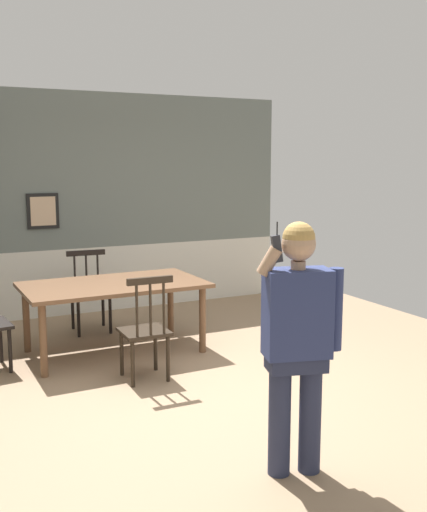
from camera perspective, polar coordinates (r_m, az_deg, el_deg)
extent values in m
plane|color=#9E7F60|center=(5.28, -1.14, -12.84)|extent=(7.16, 7.16, 0.00)
cube|color=slate|center=(7.98, -11.25, 7.86)|extent=(5.24, 0.12, 1.96)
cube|color=silver|center=(8.13, -10.96, -2.11)|extent=(5.24, 0.14, 0.85)
cube|color=silver|center=(8.03, -11.00, 0.84)|extent=(5.24, 0.05, 0.06)
cube|color=black|center=(7.78, -15.69, 4.08)|extent=(0.38, 0.03, 0.43)
cube|color=beige|center=(7.76, -15.67, 4.07)|extent=(0.30, 0.01, 0.35)
cube|color=brown|center=(6.28, -9.36, -2.69)|extent=(1.83, 1.06, 0.04)
cylinder|color=brown|center=(5.78, -15.67, -7.64)|extent=(0.07, 0.07, 0.69)
cylinder|color=brown|center=(6.28, -1.04, -5.98)|extent=(0.07, 0.07, 0.69)
cylinder|color=brown|center=(6.58, -17.14, -5.70)|extent=(0.07, 0.07, 0.69)
cylinder|color=brown|center=(7.02, -4.05, -4.41)|extent=(0.07, 0.07, 0.69)
cube|color=#2D2319|center=(5.55, -6.53, -7.04)|extent=(0.42, 0.42, 0.03)
cube|color=#2D2319|center=(5.26, -5.97, -2.29)|extent=(0.41, 0.05, 0.06)
cylinder|color=#2D2319|center=(5.27, -7.20, -4.83)|extent=(0.02, 0.02, 0.52)
cylinder|color=#2D2319|center=(5.31, -5.93, -4.71)|extent=(0.02, 0.02, 0.52)
cylinder|color=#2D2319|center=(5.35, -4.68, -4.59)|extent=(0.02, 0.02, 0.52)
cylinder|color=#2D2319|center=(5.72, -8.60, -8.97)|extent=(0.04, 0.04, 0.42)
cylinder|color=#2D2319|center=(5.81, -5.46, -8.61)|extent=(0.04, 0.04, 0.42)
cylinder|color=#2D2319|center=(5.42, -7.59, -9.97)|extent=(0.04, 0.04, 0.42)
cylinder|color=#2D2319|center=(5.52, -4.29, -9.55)|extent=(0.04, 0.04, 0.42)
cube|color=black|center=(7.15, -11.44, -3.49)|extent=(0.47, 0.47, 0.03)
cube|color=black|center=(7.27, -11.88, 0.29)|extent=(0.45, 0.06, 0.06)
cylinder|color=black|center=(7.33, -10.80, -1.21)|extent=(0.02, 0.02, 0.46)
cylinder|color=black|center=(7.30, -11.83, -1.27)|extent=(0.02, 0.02, 0.46)
cylinder|color=black|center=(7.28, -12.88, -1.34)|extent=(0.02, 0.02, 0.46)
cylinder|color=black|center=(7.07, -9.65, -5.49)|extent=(0.04, 0.04, 0.43)
cylinder|color=black|center=(7.00, -12.53, -5.73)|extent=(0.04, 0.04, 0.43)
cylinder|color=black|center=(7.41, -10.31, -4.84)|extent=(0.04, 0.04, 0.43)
cylinder|color=black|center=(7.34, -13.06, -5.06)|extent=(0.04, 0.04, 0.43)
cylinder|color=black|center=(6.36, -19.32, -7.55)|extent=(0.04, 0.04, 0.42)
cylinder|color=black|center=(6.02, -18.52, -8.41)|extent=(0.04, 0.04, 0.42)
cylinder|color=#282E49|center=(4.00, 9.05, -14.37)|extent=(0.14, 0.14, 0.77)
cylinder|color=#282E49|center=(3.94, 6.21, -14.67)|extent=(0.14, 0.14, 0.77)
cube|color=#282E49|center=(3.85, 7.75, -9.68)|extent=(0.40, 0.29, 0.12)
cube|color=navy|center=(3.76, 7.84, -5.31)|extent=(0.45, 0.32, 0.54)
cylinder|color=navy|center=(3.84, 11.35, -4.91)|extent=(0.09, 0.09, 0.52)
cylinder|color=tan|center=(3.63, 5.27, -0.49)|extent=(0.17, 0.16, 0.19)
cylinder|color=tan|center=(3.70, 7.94, -0.85)|extent=(0.09, 0.09, 0.05)
sphere|color=tan|center=(3.68, 7.99, 1.13)|extent=(0.21, 0.21, 0.21)
sphere|color=tan|center=(3.67, 8.00, 1.69)|extent=(0.20, 0.20, 0.20)
cube|color=#2D2D33|center=(3.61, 5.95, 0.69)|extent=(0.08, 0.06, 0.17)
cylinder|color=black|center=(3.60, 5.98, 2.58)|extent=(0.01, 0.01, 0.08)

